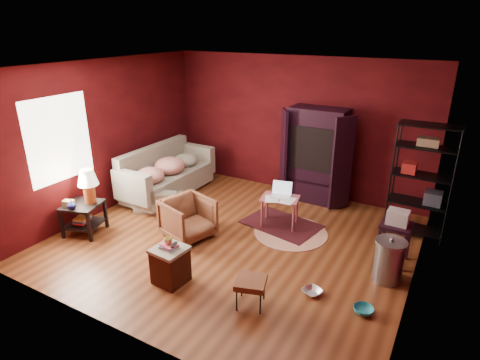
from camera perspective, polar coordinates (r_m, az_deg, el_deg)
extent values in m
cube|color=brown|center=(6.77, -0.84, -8.52)|extent=(5.50, 5.00, 0.02)
cube|color=white|center=(5.90, -1.00, 15.96)|extent=(5.50, 5.00, 0.02)
cube|color=#470A0D|center=(8.37, 7.88, 7.59)|extent=(5.50, 0.02, 2.80)
cube|color=#470A0D|center=(4.39, -17.83, -6.39)|extent=(5.50, 0.02, 2.80)
cube|color=#470A0D|center=(7.90, -18.55, 5.85)|extent=(0.02, 5.00, 2.80)
cube|color=#470A0D|center=(5.44, 25.09, -1.97)|extent=(0.02, 5.00, 2.80)
cube|color=white|center=(7.22, -24.36, 5.31)|extent=(0.02, 1.20, 1.40)
imported|color=gray|center=(8.48, -10.35, 0.60)|extent=(1.43, 2.15, 0.82)
imported|color=black|center=(6.74, -7.42, -5.17)|extent=(0.87, 0.90, 0.75)
imported|color=silver|center=(5.57, 10.30, -14.59)|extent=(0.26, 0.15, 0.25)
imported|color=teal|center=(5.41, 17.24, -16.55)|extent=(0.26, 0.13, 0.25)
imported|color=#0D1142|center=(7.09, -22.85, -3.26)|extent=(0.17, 0.18, 0.15)
imported|color=#DFC66D|center=(5.54, -10.21, -8.37)|extent=(0.14, 0.13, 0.12)
cube|color=black|center=(7.25, -21.56, -3.32)|extent=(0.71, 0.71, 0.04)
cube|color=black|center=(7.39, -21.20, -5.80)|extent=(0.67, 0.67, 0.03)
cube|color=black|center=(7.31, -24.06, -5.73)|extent=(0.06, 0.06, 0.53)
cube|color=black|center=(7.03, -20.64, -6.29)|extent=(0.06, 0.06, 0.53)
cube|color=black|center=(7.68, -21.89, -4.09)|extent=(0.06, 0.06, 0.53)
cube|color=black|center=(7.41, -18.58, -4.54)|extent=(0.06, 0.06, 0.53)
cylinder|color=#C75D24|center=(7.19, -20.59, -1.81)|extent=(0.24, 0.24, 0.32)
cone|color=#F2E5C6|center=(7.09, -20.90, 0.38)|extent=(0.43, 0.43, 0.27)
cube|color=olive|center=(7.19, -23.20, -3.10)|extent=(0.20, 0.16, 0.11)
cube|color=red|center=(7.40, -21.55, -5.46)|extent=(0.28, 0.32, 0.03)
cube|color=#307DC3|center=(7.38, -21.52, -5.24)|extent=(0.28, 0.32, 0.03)
cube|color=gold|center=(7.36, -21.50, -5.01)|extent=(0.28, 0.32, 0.03)
cube|color=gray|center=(8.46, -10.11, -0.23)|extent=(0.88, 2.04, 0.43)
cube|color=gray|center=(8.59, -12.14, 2.02)|extent=(0.22, 2.03, 0.85)
cube|color=gray|center=(7.69, -15.05, -1.01)|extent=(0.86, 0.20, 0.59)
cube|color=gray|center=(9.12, -6.13, 3.17)|extent=(0.86, 0.20, 0.59)
ellipsoid|color=#AE2118|center=(7.90, -12.69, 0.64)|extent=(0.56, 0.56, 0.30)
ellipsoid|color=#AE2118|center=(8.30, -9.98, 2.03)|extent=(0.63, 0.63, 0.34)
ellipsoid|color=gray|center=(8.70, -7.72, 2.78)|extent=(0.52, 0.52, 0.28)
cube|color=#421B0F|center=(5.73, -9.86, -12.03)|extent=(0.44, 0.44, 0.49)
cube|color=gray|center=(5.59, -10.03, -9.75)|extent=(0.47, 0.47, 0.05)
cube|color=beige|center=(5.57, -10.05, -9.46)|extent=(0.25, 0.20, 0.02)
cube|color=teal|center=(5.56, -10.07, -9.28)|extent=(0.23, 0.18, 0.02)
cube|color=#CB4C59|center=(5.55, -10.08, -9.11)|extent=(0.24, 0.20, 0.02)
cube|color=black|center=(5.51, -9.35, -9.06)|extent=(0.08, 0.15, 0.02)
cube|color=black|center=(5.18, 1.55, -14.32)|extent=(0.47, 0.47, 0.07)
cube|color=black|center=(5.21, 1.54, -14.74)|extent=(0.42, 0.42, 0.02)
cylinder|color=black|center=(5.20, -0.48, -16.77)|extent=(0.02, 0.02, 0.31)
cylinder|color=black|center=(5.16, 2.91, -17.18)|extent=(0.02, 0.02, 0.31)
cylinder|color=black|center=(5.44, 0.23, -14.87)|extent=(0.02, 0.02, 0.31)
cylinder|color=black|center=(5.39, 3.45, -15.24)|extent=(0.02, 0.02, 0.31)
cylinder|color=beige|center=(7.02, 7.21, -7.42)|extent=(1.53, 1.53, 0.01)
cube|color=#4E141C|center=(7.26, 5.87, -6.23)|extent=(1.44, 1.09, 0.01)
cube|color=#A64C56|center=(7.01, 5.73, -2.61)|extent=(0.72, 0.57, 0.03)
cylinder|color=#A64C56|center=(7.01, 3.12, -4.90)|extent=(0.05, 0.05, 0.53)
cylinder|color=#A64C56|center=(6.91, 7.59, -5.47)|extent=(0.05, 0.05, 0.53)
cylinder|color=#A64C56|center=(7.33, 3.83, -3.70)|extent=(0.05, 0.05, 0.53)
cylinder|color=#A64C56|center=(7.24, 8.10, -4.23)|extent=(0.05, 0.05, 0.53)
cube|color=silver|center=(7.02, 5.79, -2.32)|extent=(0.38, 0.30, 0.02)
cube|color=silver|center=(7.08, 6.02, -1.08)|extent=(0.35, 0.14, 0.23)
cube|color=white|center=(6.93, 4.52, -2.69)|extent=(0.33, 0.38, 0.00)
cube|color=white|center=(6.89, 6.78, -2.92)|extent=(0.24, 0.33, 0.00)
cube|color=black|center=(8.08, 10.87, 3.52)|extent=(1.10, 0.61, 1.88)
cube|color=black|center=(7.93, 10.72, 4.69)|extent=(0.90, 0.46, 0.84)
cube|color=black|center=(8.04, 6.21, 3.69)|extent=(0.29, 0.40, 1.78)
cube|color=black|center=(7.66, 14.31, 2.23)|extent=(0.30, 0.39, 1.78)
cube|color=#2B2E30|center=(8.01, 10.79, 4.10)|extent=(0.62, 0.50, 0.51)
cube|color=black|center=(7.78, 10.14, 3.63)|extent=(0.50, 0.02, 0.40)
cube|color=black|center=(8.20, 10.51, 0.13)|extent=(0.90, 0.51, 0.05)
cylinder|color=black|center=(7.04, 20.61, -0.05)|extent=(0.03, 0.03, 1.92)
cylinder|color=black|center=(6.98, 27.81, -1.40)|extent=(0.03, 0.03, 1.92)
cylinder|color=black|center=(7.39, 21.16, 0.89)|extent=(0.03, 0.03, 1.92)
cylinder|color=black|center=(7.34, 28.01, -0.38)|extent=(0.03, 0.03, 1.92)
cube|color=black|center=(7.50, 23.40, -6.29)|extent=(0.94, 0.41, 0.03)
cube|color=black|center=(7.31, 23.95, -2.94)|extent=(0.94, 0.41, 0.03)
cube|color=black|center=(7.14, 24.52, 0.58)|extent=(0.94, 0.41, 0.03)
cube|color=black|center=(7.00, 25.11, 4.25)|extent=(0.94, 0.41, 0.03)
cube|color=black|center=(6.91, 25.57, 7.04)|extent=(0.94, 0.41, 0.03)
cube|color=maroon|center=(7.12, 22.96, 1.69)|extent=(0.22, 0.27, 0.17)
cube|color=#343340|center=(7.25, 25.75, -2.33)|extent=(0.27, 0.27, 0.21)
cube|color=#81684D|center=(6.97, 25.22, 4.92)|extent=(0.32, 0.22, 0.13)
cube|color=black|center=(6.33, 21.38, -5.98)|extent=(0.44, 0.44, 0.04)
cube|color=black|center=(6.34, 19.09, -8.79)|extent=(0.04, 0.04, 0.61)
cube|color=black|center=(6.30, 22.30, -9.47)|extent=(0.04, 0.04, 0.61)
cube|color=black|center=(6.65, 19.80, -7.39)|extent=(0.04, 0.04, 0.61)
cube|color=black|center=(6.61, 22.85, -8.03)|extent=(0.04, 0.04, 0.61)
cube|color=silver|center=(6.28, 21.53, -4.95)|extent=(0.30, 0.24, 0.21)
cylinder|color=gray|center=(6.02, 20.36, -10.87)|extent=(0.52, 0.52, 0.58)
cylinder|color=gray|center=(5.86, 20.75, -8.29)|extent=(0.57, 0.57, 0.04)
sphere|color=gray|center=(5.84, 20.80, -7.95)|extent=(0.08, 0.08, 0.06)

